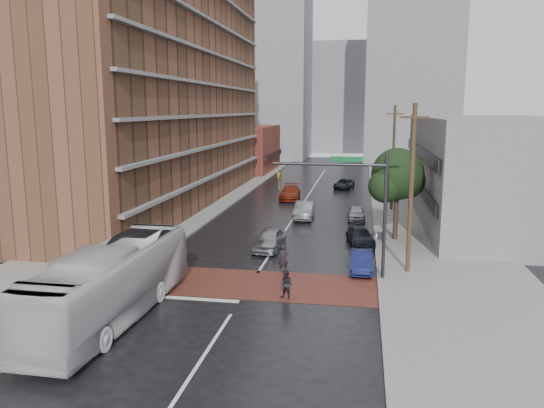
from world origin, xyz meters
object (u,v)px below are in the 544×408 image
Objects in this scene: car_travel_b at (304,210)px; car_parked_near at (362,261)px; pedestrian_a at (283,259)px; car_travel_c at (290,193)px; suv_travel at (344,184)px; car_parked_mid at (360,236)px; pedestrian_b at (286,285)px; car_parked_far at (356,213)px; transit_bus at (111,283)px; car_travel_a at (269,239)px.

car_travel_b is 15.69m from car_parked_near.
car_parked_near is at bearing 1.96° from pedestrian_a.
suv_travel is at bearing 55.97° from car_travel_c.
car_parked_near is at bearing -98.58° from car_parked_mid.
pedestrian_b is 0.42× the size of car_parked_far.
pedestrian_b is at bearing -86.45° from car_travel_b.
transit_bus is 34.42m from car_travel_c.
car_travel_c is at bearing 102.90° from car_parked_mid.
car_parked_near is at bearing -89.94° from car_parked_far.
car_parked_near is 15.27m from car_parked_far.
car_travel_a is (5.07, 13.32, -0.98)m from transit_bus.
pedestrian_a is (6.79, 8.41, -0.88)m from transit_bus.
car_travel_a is at bearing -88.10° from car_travel_c.
car_travel_a is 6.72m from car_parked_mid.
pedestrian_b is 30.57m from car_travel_c.
car_travel_a reaches higher than car_parked_mid.
car_travel_a is at bearing 99.06° from pedestrian_a.
car_parked_far reaches higher than car_parked_mid.
car_parked_near is (4.61, 1.00, -0.23)m from pedestrian_a.
pedestrian_b is 6.68m from car_parked_near.
pedestrian_a is 0.38× the size of car_travel_a.
pedestrian_b is at bearing -100.85° from car_parked_far.
pedestrian_a is at bearing -85.05° from car_travel_c.
car_travel_b is 0.90× the size of car_travel_c.
pedestrian_b reaches higher than car_parked_near.
car_parked_mid reaches higher than suv_travel.
car_parked_far is (4.58, 0.43, -0.12)m from car_travel_b.
car_parked_far is at bearing -75.01° from suv_travel.
car_parked_near is at bearing -76.57° from suv_travel.
transit_bus is at bearing -92.47° from suv_travel.
car_travel_a is 12.75m from car_parked_far.
pedestrian_b reaches higher than car_travel_c.
car_parked_near is 6.49m from car_parked_mid.
car_travel_a reaches higher than car_parked_far.
car_travel_c is 10.32m from suv_travel.
car_travel_c reaches higher than car_parked_mid.
suv_travel is 1.04× the size of car_parked_mid.
car_travel_c is 26.00m from car_parked_near.
car_travel_c is 1.36× the size of car_parked_near.
car_travel_c is at bearing 84.79° from transit_bus.
pedestrian_a is at bearing -106.03° from car_parked_far.
car_parked_far is (-0.54, 15.26, 0.01)m from car_parked_near.
transit_bus is 2.99× the size of car_parked_mid.
pedestrian_a is 4.73m from car_parked_near.
car_travel_b reaches higher than car_parked_near.
transit_bus is at bearing -130.08° from pedestrian_b.
pedestrian_b is at bearing -71.07° from car_travel_a.
pedestrian_b is (0.83, -4.50, -0.08)m from pedestrian_a.
car_parked_near is at bearing -74.63° from car_travel_c.
pedestrian_b is 9.75m from car_travel_a.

